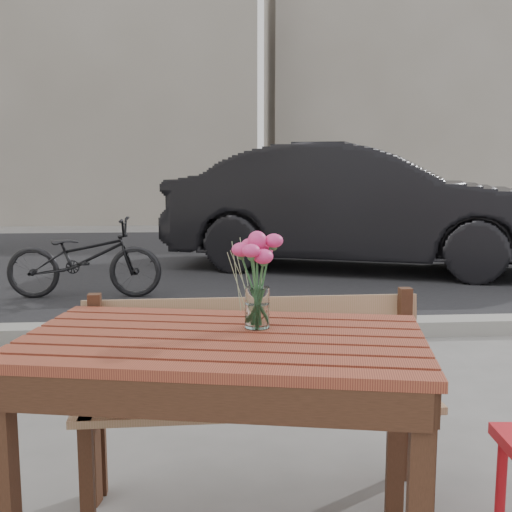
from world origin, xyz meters
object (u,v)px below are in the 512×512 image
at_px(main_vase, 257,268).
at_px(bicycle, 84,258).
at_px(parked_car, 360,207).
at_px(main_table, 223,375).

height_order(main_vase, bicycle, main_vase).
height_order(parked_car, bicycle, parked_car).
bearing_deg(main_table, bicycle, 117.32).
xyz_separation_m(main_table, bicycle, (-1.29, 4.53, -0.26)).
xyz_separation_m(main_table, parked_car, (1.93, 6.11, 0.14)).
distance_m(main_table, main_vase, 0.37).
relative_size(main_table, main_vase, 4.32).
relative_size(main_table, bicycle, 0.91).
bearing_deg(bicycle, main_table, -162.98).
distance_m(parked_car, bicycle, 3.60).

